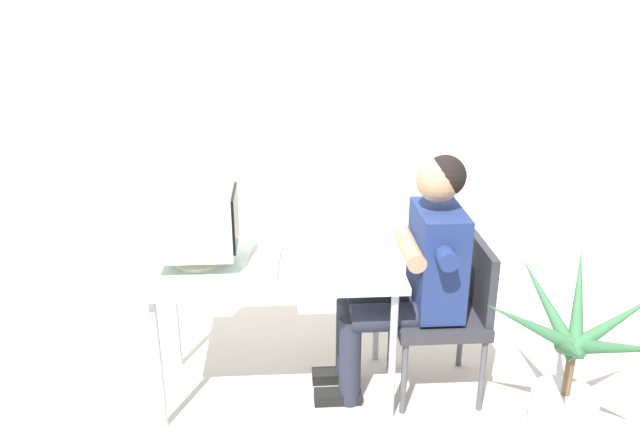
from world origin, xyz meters
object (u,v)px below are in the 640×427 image
object	(u,v)px
person_seated	(415,269)
potted_plant	(568,376)
keyboard	(264,261)
desk	(275,274)
office_chair	(449,307)
crt_monitor	(196,220)

from	to	relation	value
person_seated	potted_plant	xyz separation A→B (m)	(0.63, -0.43, -0.34)
keyboard	person_seated	distance (m)	0.73
person_seated	desk	bearing A→B (deg)	177.21
potted_plant	desk	bearing A→B (deg)	160.41
office_chair	person_seated	bearing A→B (deg)	-180.00
desk	office_chair	xyz separation A→B (m)	(0.87, -0.03, -0.20)
crt_monitor	keyboard	bearing A→B (deg)	-5.84
crt_monitor	keyboard	world-z (taller)	crt_monitor
keyboard	potted_plant	xyz separation A→B (m)	(1.36, -0.45, -0.40)
office_chair	person_seated	distance (m)	0.29
person_seated	potted_plant	world-z (taller)	person_seated
keyboard	potted_plant	size ratio (longest dim) A/B	0.46
keyboard	person_seated	xyz separation A→B (m)	(0.73, -0.02, -0.05)
crt_monitor	keyboard	size ratio (longest dim) A/B	0.95
keyboard	person_seated	bearing A→B (deg)	-1.50
office_chair	potted_plant	bearing A→B (deg)	-44.45
keyboard	office_chair	bearing A→B (deg)	-1.19
office_chair	potted_plant	xyz separation A→B (m)	(0.44, -0.43, -0.12)
keyboard	potted_plant	bearing A→B (deg)	-18.40
desk	crt_monitor	distance (m)	0.46
desk	person_seated	bearing A→B (deg)	-2.79
desk	potted_plant	bearing A→B (deg)	-19.59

